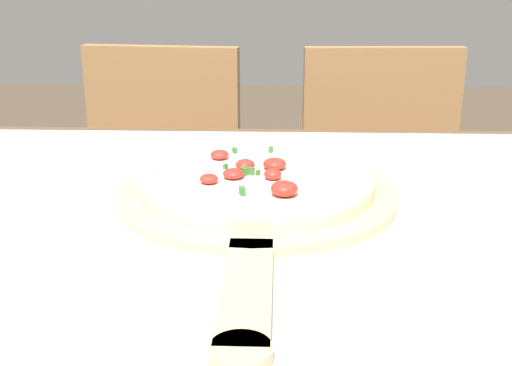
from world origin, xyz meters
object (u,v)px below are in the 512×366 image
(pizza_peel, at_px, (256,199))
(chair_left, at_px, (157,204))
(pizza, at_px, (257,179))
(chair_right, at_px, (382,207))

(pizza_peel, relative_size, chair_left, 0.64)
(pizza, distance_m, chair_left, 0.79)
(pizza_peel, height_order, chair_left, chair_left)
(chair_left, height_order, chair_right, same)
(chair_left, bearing_deg, chair_right, 5.79)
(pizza, bearing_deg, chair_left, 111.37)
(pizza, bearing_deg, chair_right, 67.76)
(chair_left, distance_m, chair_right, 0.55)
(pizza_peel, distance_m, chair_right, 0.81)
(chair_left, relative_size, chair_right, 1.00)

